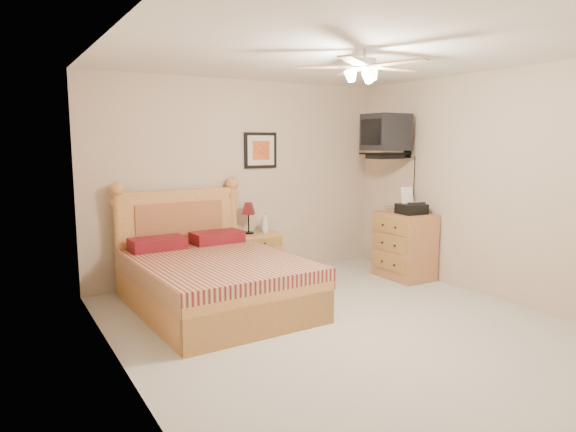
# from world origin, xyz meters

# --- Properties ---
(floor) EXTENTS (4.50, 4.50, 0.00)m
(floor) POSITION_xyz_m (0.00, 0.00, 0.00)
(floor) COLOR #ADA89C
(floor) RESTS_ON ground
(ceiling) EXTENTS (4.00, 4.50, 0.04)m
(ceiling) POSITION_xyz_m (0.00, 0.00, 2.50)
(ceiling) COLOR white
(ceiling) RESTS_ON ground
(wall_back) EXTENTS (4.00, 0.04, 2.50)m
(wall_back) POSITION_xyz_m (0.00, 2.25, 1.25)
(wall_back) COLOR #C0A88D
(wall_back) RESTS_ON ground
(wall_left) EXTENTS (0.04, 4.50, 2.50)m
(wall_left) POSITION_xyz_m (-2.00, 0.00, 1.25)
(wall_left) COLOR #C0A88D
(wall_left) RESTS_ON ground
(wall_right) EXTENTS (0.04, 4.50, 2.50)m
(wall_right) POSITION_xyz_m (2.00, 0.00, 1.25)
(wall_right) COLOR #C0A88D
(wall_right) RESTS_ON ground
(bed) EXTENTS (1.62, 2.07, 1.30)m
(bed) POSITION_xyz_m (-0.83, 1.12, 0.65)
(bed) COLOR #BC7139
(bed) RESTS_ON ground
(nightstand) EXTENTS (0.56, 0.43, 0.58)m
(nightstand) POSITION_xyz_m (0.11, 2.00, 0.29)
(nightstand) COLOR #A77049
(nightstand) RESTS_ON ground
(table_lamp) EXTENTS (0.25, 0.25, 0.40)m
(table_lamp) POSITION_xyz_m (0.00, 2.05, 0.78)
(table_lamp) COLOR #541115
(table_lamp) RESTS_ON nightstand
(lotion_bottle) EXTENTS (0.12, 0.12, 0.26)m
(lotion_bottle) POSITION_xyz_m (0.22, 2.02, 0.71)
(lotion_bottle) COLOR silver
(lotion_bottle) RESTS_ON nightstand
(framed_picture) EXTENTS (0.46, 0.04, 0.46)m
(framed_picture) POSITION_xyz_m (0.27, 2.23, 1.62)
(framed_picture) COLOR black
(framed_picture) RESTS_ON wall_back
(dresser) EXTENTS (0.50, 0.71, 0.84)m
(dresser) POSITION_xyz_m (1.73, 1.08, 0.42)
(dresser) COLOR #9E5B32
(dresser) RESTS_ON ground
(fax_machine) EXTENTS (0.35, 0.36, 0.33)m
(fax_machine) POSITION_xyz_m (1.74, 0.98, 1.00)
(fax_machine) COLOR black
(fax_machine) RESTS_ON dresser
(magazine_lower) EXTENTS (0.27, 0.32, 0.03)m
(magazine_lower) POSITION_xyz_m (1.69, 1.30, 0.85)
(magazine_lower) COLOR #A99D8B
(magazine_lower) RESTS_ON dresser
(magazine_upper) EXTENTS (0.27, 0.30, 0.02)m
(magazine_upper) POSITION_xyz_m (1.72, 1.32, 0.87)
(magazine_upper) COLOR gray
(magazine_upper) RESTS_ON magazine_lower
(wall_tv) EXTENTS (0.56, 0.46, 0.58)m
(wall_tv) POSITION_xyz_m (1.75, 1.34, 1.81)
(wall_tv) COLOR black
(wall_tv) RESTS_ON wall_right
(ceiling_fan) EXTENTS (1.14, 1.14, 0.28)m
(ceiling_fan) POSITION_xyz_m (0.00, -0.20, 2.36)
(ceiling_fan) COLOR silver
(ceiling_fan) RESTS_ON ceiling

